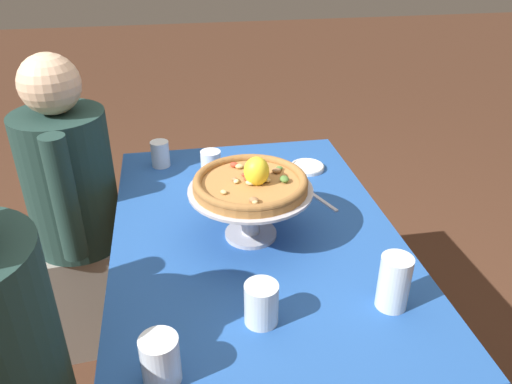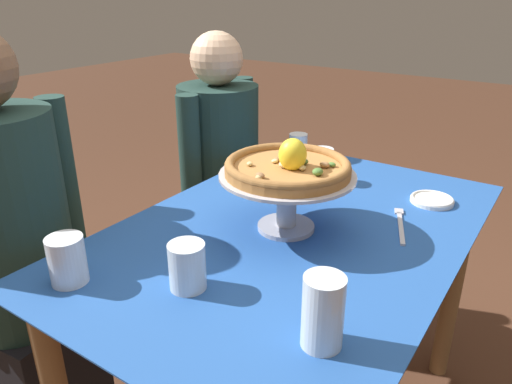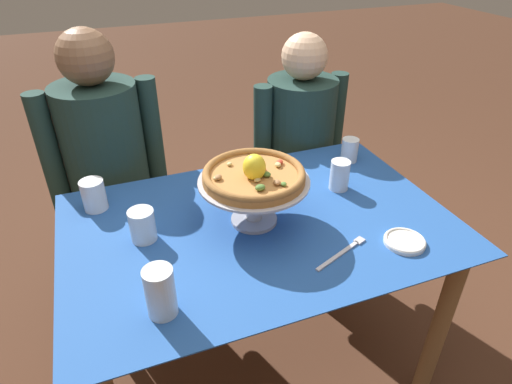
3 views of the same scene
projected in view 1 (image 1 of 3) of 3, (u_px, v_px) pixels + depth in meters
name	position (u px, v px, depth m)	size (l,w,h in m)	color
dining_table	(255.00, 263.00, 1.55)	(1.25, 0.83, 0.74)	olive
pizza_stand	(251.00, 203.00, 1.43)	(0.35, 0.35, 0.16)	#B7B7C1
pizza	(251.00, 182.00, 1.39)	(0.32, 0.32, 0.10)	#AD753D
water_glass_back_right	(160.00, 156.00, 1.86)	(0.07, 0.07, 0.10)	white
water_glass_front_left	(393.00, 286.00, 1.19)	(0.08, 0.08, 0.14)	silver
water_glass_side_left	(261.00, 305.00, 1.15)	(0.08, 0.08, 0.10)	silver
water_glass_side_right	(211.00, 168.00, 1.75)	(0.07, 0.07, 0.11)	white
water_glass_back_left	(161.00, 362.00, 1.01)	(0.08, 0.08, 0.11)	white
side_plate	(307.00, 167.00, 1.85)	(0.13, 0.13, 0.02)	white
dinner_fork	(314.00, 195.00, 1.68)	(0.21, 0.10, 0.01)	#B7B7C1
diner_right	(78.00, 223.00, 1.86)	(0.47, 0.35, 1.18)	gray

